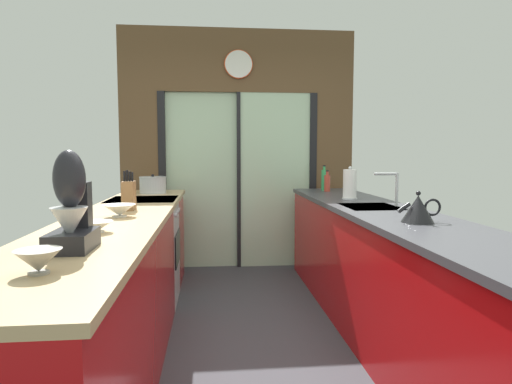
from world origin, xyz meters
The scene contains 16 objects.
ground_plane centered at (0.00, 0.60, -0.01)m, with size 5.04×7.60×0.02m, color #38383D.
back_wall_unit centered at (0.00, 2.40, 1.53)m, with size 2.64×0.12×2.70m.
left_counter_run centered at (-0.91, 0.13, 0.47)m, with size 0.62×3.80×0.92m.
right_counter_run centered at (0.91, 0.30, 0.46)m, with size 0.62×3.80×0.92m.
sink_faucet centered at (1.06, 0.55, 1.09)m, with size 0.19×0.02×0.26m.
oven_range centered at (-0.91, 1.25, 0.46)m, with size 0.60×0.60×0.92m.
mixing_bowl_near centered at (-0.89, -1.14, 0.97)m, with size 0.16×0.16×0.08m.
mixing_bowl_mid centered at (-0.89, -0.36, 0.95)m, with size 0.16×0.16×0.06m.
mixing_bowl_far centered at (-0.89, 0.18, 0.96)m, with size 0.20×0.20×0.08m.
knife_block centered at (-0.89, 0.51, 1.03)m, with size 0.08×0.14×0.28m.
stand_mixer centered at (-0.89, -0.77, 1.08)m, with size 0.17×0.27×0.42m.
stock_pot centered at (-0.89, 1.79, 1.00)m, with size 0.26×0.26×0.19m.
kettle centered at (0.89, -0.22, 1.00)m, with size 0.27×0.19×0.19m.
soap_bottle_near centered at (0.89, 1.83, 1.01)m, with size 0.06×0.06×0.22m.
soap_bottle_far centered at (0.89, 1.96, 1.04)m, with size 0.06×0.06×0.27m.
paper_towel_roll centered at (0.89, 1.07, 1.05)m, with size 0.13×0.13×0.29m.
Camera 1 is at (-0.30, -2.67, 1.33)m, focal length 31.05 mm.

